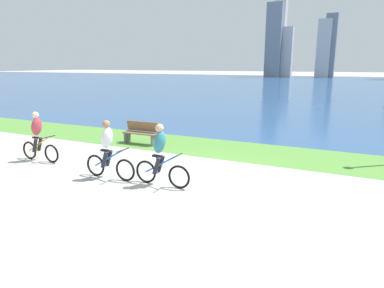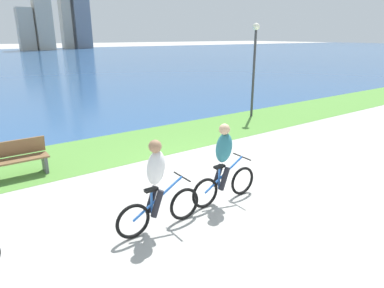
{
  "view_description": "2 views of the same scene",
  "coord_description": "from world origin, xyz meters",
  "px_view_note": "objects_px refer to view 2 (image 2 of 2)",
  "views": [
    {
      "loc": [
        3.85,
        -8.65,
        3.16
      ],
      "look_at": [
        -0.26,
        -0.22,
        0.97
      ],
      "focal_mm": 32.01,
      "sensor_mm": 36.0,
      "label": 1
    },
    {
      "loc": [
        -4.88,
        -5.98,
        3.31
      ],
      "look_at": [
        -0.76,
        -0.21,
        1.0
      ],
      "focal_mm": 31.36,
      "sensor_mm": 36.0,
      "label": 2
    }
  ],
  "objects_px": {
    "cyclist_trailing": "(157,186)",
    "bench_near_path": "(15,159)",
    "cyclist_lead": "(224,164)",
    "lamppost_tall": "(255,57)"
  },
  "relations": [
    {
      "from": "cyclist_trailing",
      "to": "bench_near_path",
      "type": "distance_m",
      "value": 4.38
    },
    {
      "from": "bench_near_path",
      "to": "lamppost_tall",
      "type": "relative_size",
      "value": 0.4
    },
    {
      "from": "cyclist_lead",
      "to": "bench_near_path",
      "type": "relative_size",
      "value": 1.11
    },
    {
      "from": "cyclist_trailing",
      "to": "lamppost_tall",
      "type": "distance_m",
      "value": 9.5
    },
    {
      "from": "cyclist_trailing",
      "to": "lamppost_tall",
      "type": "height_order",
      "value": "lamppost_tall"
    },
    {
      "from": "cyclist_lead",
      "to": "cyclist_trailing",
      "type": "relative_size",
      "value": 0.99
    },
    {
      "from": "lamppost_tall",
      "to": "bench_near_path",
      "type": "bearing_deg",
      "value": -172.06
    },
    {
      "from": "lamppost_tall",
      "to": "cyclist_lead",
      "type": "bearing_deg",
      "value": -139.32
    },
    {
      "from": "bench_near_path",
      "to": "cyclist_lead",
      "type": "bearing_deg",
      "value": -49.93
    },
    {
      "from": "cyclist_lead",
      "to": "lamppost_tall",
      "type": "relative_size",
      "value": 0.44
    }
  ]
}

